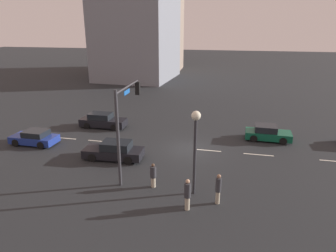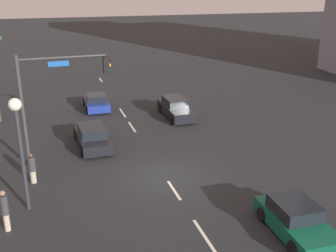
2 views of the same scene
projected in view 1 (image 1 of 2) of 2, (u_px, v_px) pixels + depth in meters
ground_plane at (190, 149)px, 25.20m from camera, size 220.00×220.00×0.00m
lane_stripe_1 at (335, 161)px, 22.90m from camera, size 2.20×0.14×0.01m
lane_stripe_2 at (258, 155)px, 24.06m from camera, size 2.35×0.14×0.01m
lane_stripe_3 at (209, 150)px, 24.87m from camera, size 2.01×0.14×0.01m
lane_stripe_4 at (100, 141)px, 26.88m from camera, size 2.23×0.14×0.01m
lane_stripe_5 at (64, 138)px, 27.60m from camera, size 2.35×0.14×0.01m
car_0 at (114, 151)px, 23.19m from camera, size 4.65×2.04×1.42m
car_1 at (35, 138)px, 26.07m from camera, size 3.98×1.95×1.26m
car_3 at (267, 133)px, 27.05m from camera, size 4.05×2.06×1.37m
car_5 at (103, 121)px, 30.45m from camera, size 4.63×1.88×1.47m
traffic_signal at (126, 115)px, 19.68m from camera, size 0.44×5.04×6.29m
streetlamp at (195, 136)px, 17.34m from camera, size 0.56×0.56×5.29m
pedestrian_0 at (218, 188)px, 17.16m from camera, size 0.43×0.43×1.88m
pedestrian_1 at (153, 175)px, 18.99m from camera, size 0.46×0.46×1.64m
pedestrian_2 at (187, 194)px, 16.57m from camera, size 0.40×0.40×1.90m
building_1 at (142, 19)px, 65.36m from camera, size 17.34×17.04×22.42m
building_2 at (136, 6)px, 55.06m from camera, size 13.99×15.80×26.72m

